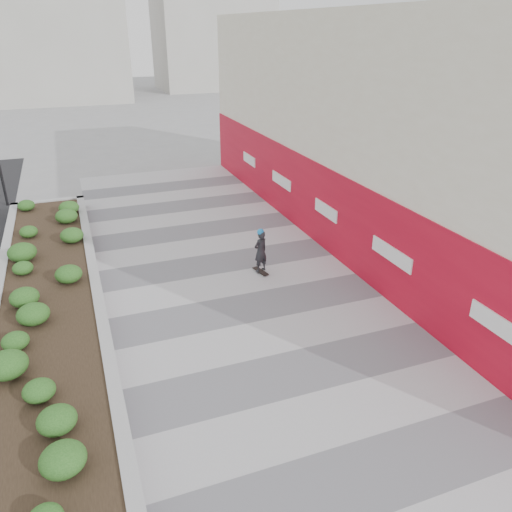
{
  "coord_description": "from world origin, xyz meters",
  "views": [
    {
      "loc": [
        -4.31,
        -6.83,
        7.45
      ],
      "look_at": [
        0.55,
        6.06,
        1.1
      ],
      "focal_mm": 35.0,
      "sensor_mm": 36.0,
      "label": 1
    }
  ],
  "objects": [
    {
      "name": "walkway",
      "position": [
        0.0,
        3.0,
        0.01
      ],
      "size": [
        8.0,
        36.0,
        0.01
      ],
      "primitive_type": "cube",
      "color": "#A8A8AD",
      "rests_on": "ground"
    },
    {
      "name": "building",
      "position": [
        6.98,
        8.98,
        3.98
      ],
      "size": [
        6.04,
        24.08,
        8.0
      ],
      "color": "beige",
      "rests_on": "ground"
    },
    {
      "name": "planter",
      "position": [
        -5.5,
        7.0,
        0.42
      ],
      "size": [
        3.0,
        18.0,
        0.9
      ],
      "color": "#9E9EA0",
      "rests_on": "ground"
    },
    {
      "name": "manhole_cover",
      "position": [
        0.5,
        3.0,
        0.0
      ],
      "size": [
        0.44,
        0.44,
        0.01
      ],
      "primitive_type": "cylinder",
      "color": "#595654",
      "rests_on": "ground"
    },
    {
      "name": "skateboarder",
      "position": [
        1.06,
        6.99,
        0.79
      ],
      "size": [
        0.61,
        0.75,
        1.57
      ],
      "rotation": [
        0.0,
        0.0,
        0.23
      ],
      "color": "beige",
      "rests_on": "ground"
    },
    {
      "name": "ground",
      "position": [
        0.0,
        0.0,
        0.0
      ],
      "size": [
        160.0,
        160.0,
        0.0
      ],
      "primitive_type": "plane",
      "color": "gray",
      "rests_on": "ground"
    }
  ]
}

